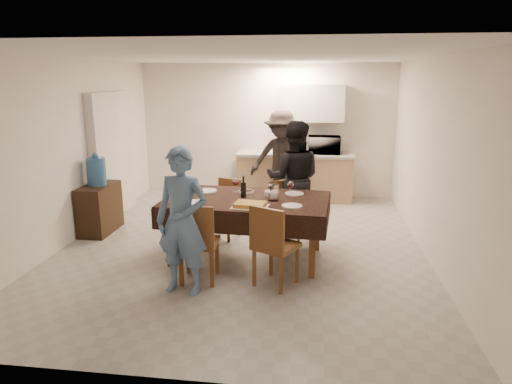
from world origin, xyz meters
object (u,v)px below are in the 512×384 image
Objects in this scene: console at (100,209)px; water_pitcher at (273,193)px; savoury_tart at (250,205)px; microwave at (324,145)px; dining_table at (247,201)px; person_near at (182,221)px; wine_bottle at (243,187)px; person_far at (294,179)px; person_kitchen at (281,158)px; water_jug at (97,172)px.

console is 2.92m from water_pitcher.
microwave is (0.93, 3.49, 0.23)m from savoury_tart.
person_near is at bearing -113.99° from dining_table.
wine_bottle is 0.17× the size of person_far.
water_pitcher is at bearing 57.90° from person_near.
person_far is at bearing 59.04° from wine_bottle.
person_far is at bearing -79.14° from person_kitchen.
water_pitcher is 2.71m from person_kitchen.
person_far is (1.10, 2.10, 0.04)m from person_near.
water_pitcher is (0.40, -0.10, -0.04)m from wine_bottle.
savoury_tart is (0.10, -0.38, 0.06)m from dining_table.
console is 3.01m from person_far.
console is at bearing 0.00° from water_jug.
savoury_tart is 0.26× the size of person_near.
water_jug is 2.04× the size of water_pitcher.
water_jug is 2.97m from person_far.
dining_table is 10.52× the size of water_pitcher.
microwave is at bearing -103.01° from person_far.
water_pitcher is 0.34× the size of microwave.
person_far reaches higher than dining_table.
water_pitcher reaches higher than console.
console is 0.58m from water_jug.
wine_bottle is at bearing 165.96° from water_pitcher.
water_pitcher is at bearing -16.04° from water_jug.
savoury_tart is at bearing -92.67° from person_kitchen.
person_kitchen reaches higher than water_jug.
person_kitchen is (-0.79, -0.45, -0.20)m from microwave.
wine_bottle is (-0.05, 0.05, 0.18)m from dining_table.
wine_bottle is 0.17× the size of person_near.
person_kitchen reaches higher than person_far.
water_pitcher is 1.35m from person_near.
wine_bottle is at bearing 59.08° from person_far.
wine_bottle is 0.41m from water_pitcher.
person_kitchen is at bearing 83.62° from wine_bottle.
dining_table is 5.17× the size of water_jug.
dining_table is at bearing 104.74° from savoury_tart.
wine_bottle is at bearing -16.37° from water_jug.
person_far is 1.64m from person_kitchen.
console is at bearing 163.63° from wine_bottle.
savoury_tart is at bearing -24.14° from water_jug.
person_far is (2.95, 0.31, 0.49)m from console.
person_kitchen reaches higher than savoury_tart.
person_near is (-0.90, -1.00, -0.10)m from water_pitcher.
person_kitchen reaches higher than console.
wine_bottle is at bearing 70.59° from microwave.
microwave is 0.37× the size of person_near.
person_far reaches higher than water_jug.
dining_table is 1.25× the size of person_far.
person_near reaches higher than console.
water_pitcher is 3.23m from microwave.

